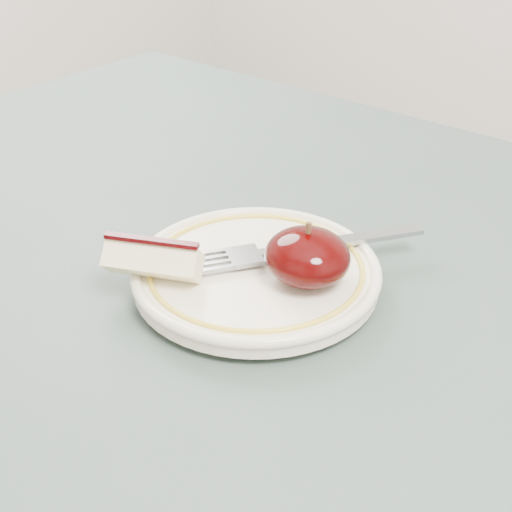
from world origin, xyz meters
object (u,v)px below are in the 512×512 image
Objects in this scene: table at (142,365)px; plate at (256,272)px; fork at (295,248)px; apple_half at (307,257)px.

plate is at bearing 31.81° from table.
fork reaches higher than table.
table is 5.09× the size of fork.
apple_half is 0.04m from fork.
plate is 2.97× the size of apple_half.
apple_half is (0.04, 0.01, 0.02)m from plate.
table is 0.17m from fork.
table is at bearing 166.31° from fork.
plate is (0.08, 0.05, 0.10)m from table.
fork is at bearing 42.25° from table.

